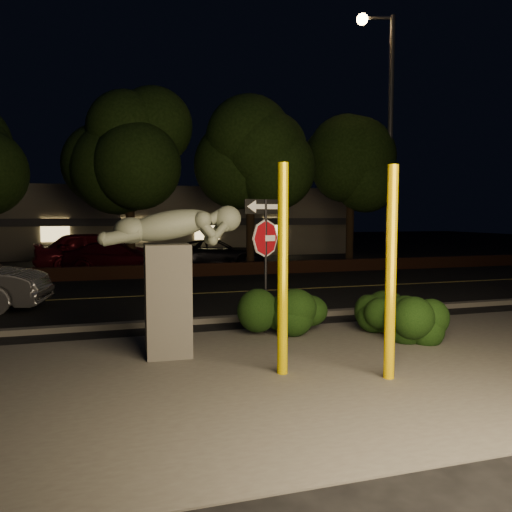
% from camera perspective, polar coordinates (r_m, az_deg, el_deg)
% --- Properties ---
extents(ground, '(90.00, 90.00, 0.00)m').
position_cam_1_polar(ground, '(18.33, -5.76, -2.79)').
color(ground, black).
rests_on(ground, ground).
extents(patio, '(14.00, 6.00, 0.02)m').
position_cam_1_polar(patio, '(8.01, 9.70, -12.62)').
color(patio, '#4C4944').
rests_on(patio, ground).
extents(road, '(80.00, 8.00, 0.01)m').
position_cam_1_polar(road, '(15.42, -3.64, -4.18)').
color(road, black).
rests_on(road, ground).
extents(lane_marking, '(80.00, 0.12, 0.00)m').
position_cam_1_polar(lane_marking, '(15.42, -3.64, -4.14)').
color(lane_marking, '#CAB550').
rests_on(lane_marking, road).
extents(curb, '(80.00, 0.25, 0.12)m').
position_cam_1_polar(curb, '(11.51, 1.00, -6.95)').
color(curb, '#4C4944').
rests_on(curb, ground).
extents(brick_wall, '(40.00, 0.35, 0.50)m').
position_cam_1_polar(brick_wall, '(19.57, -6.48, -1.59)').
color(brick_wall, '#422215').
rests_on(brick_wall, ground).
extents(parking_lot, '(40.00, 12.00, 0.01)m').
position_cam_1_polar(parking_lot, '(25.19, -8.77, -0.76)').
color(parking_lot, black).
rests_on(parking_lot, ground).
extents(building, '(22.00, 10.20, 4.00)m').
position_cam_1_polar(building, '(33.01, -10.73, 3.96)').
color(building, '#6F6459').
rests_on(building, ground).
extents(tree_far_b, '(5.20, 5.20, 8.41)m').
position_cam_1_polar(tree_far_b, '(21.38, -14.40, 14.44)').
color(tree_far_b, black).
rests_on(tree_far_b, ground).
extents(tree_far_c, '(4.80, 4.80, 7.84)m').
position_cam_1_polar(tree_far_c, '(21.73, -0.66, 13.38)').
color(tree_far_c, black).
rests_on(tree_far_c, ground).
extents(tree_far_d, '(4.40, 4.40, 7.42)m').
position_cam_1_polar(tree_far_d, '(23.99, 10.81, 11.89)').
color(tree_far_d, black).
rests_on(tree_far_d, ground).
extents(yellow_pole_left, '(0.16, 0.16, 3.15)m').
position_cam_1_polar(yellow_pole_left, '(7.36, 3.07, -1.64)').
color(yellow_pole_left, '#E5C500').
rests_on(yellow_pole_left, ground).
extents(yellow_pole_right, '(0.15, 0.15, 3.10)m').
position_cam_1_polar(yellow_pole_right, '(7.39, 15.16, -1.97)').
color(yellow_pole_right, '#FFCC00').
rests_on(yellow_pole_right, ground).
extents(signpost, '(0.90, 0.19, 2.70)m').
position_cam_1_polar(signpost, '(9.92, 1.11, 2.00)').
color(signpost, black).
rests_on(signpost, ground).
extents(sculpture, '(2.38, 0.76, 2.55)m').
position_cam_1_polar(sculpture, '(8.49, -9.81, -0.88)').
color(sculpture, '#4C4944').
rests_on(sculpture, ground).
extents(hedge_center, '(2.20, 1.68, 1.04)m').
position_cam_1_polar(hedge_center, '(10.06, 3.89, -6.01)').
color(hedge_center, black).
rests_on(hedge_center, ground).
extents(hedge_right, '(1.79, 1.10, 1.11)m').
position_cam_1_polar(hedge_right, '(10.71, 15.88, -5.32)').
color(hedge_right, black).
rests_on(hedge_right, ground).
extents(hedge_far_right, '(1.53, 1.10, 0.97)m').
position_cam_1_polar(hedge_far_right, '(9.86, 17.75, -6.63)').
color(hedge_far_right, black).
rests_on(hedge_far_right, ground).
extents(streetlight, '(1.63, 0.74, 11.16)m').
position_cam_1_polar(streetlight, '(23.65, 14.52, 14.93)').
color(streetlight, '#45454A').
rests_on(streetlight, ground).
extents(parked_car_red, '(5.20, 2.54, 1.71)m').
position_cam_1_polar(parked_car_red, '(22.45, -17.83, 0.57)').
color(parked_car_red, maroon).
rests_on(parked_car_red, ground).
extents(parked_car_darkred, '(4.68, 2.72, 1.27)m').
position_cam_1_polar(parked_car_darkred, '(21.29, -15.47, -0.17)').
color(parked_car_darkred, '#460811').
rests_on(parked_car_darkred, ground).
extents(parked_car_dark, '(5.01, 3.23, 1.28)m').
position_cam_1_polar(parked_car_dark, '(22.53, -4.56, 0.26)').
color(parked_car_dark, black).
rests_on(parked_car_dark, ground).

